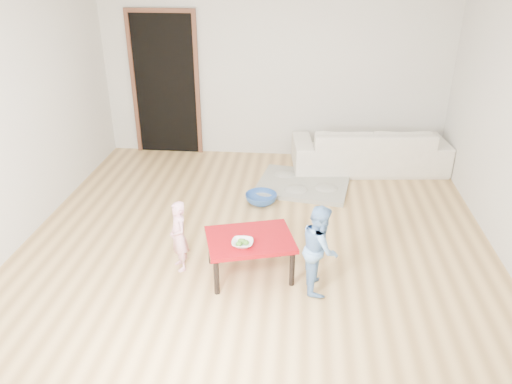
# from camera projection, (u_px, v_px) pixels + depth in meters

# --- Properties ---
(floor) EXTENTS (5.00, 5.00, 0.01)m
(floor) POSITION_uv_depth(u_px,v_px,m) (258.00, 237.00, 5.46)
(floor) COLOR #9F7844
(floor) RESTS_ON ground
(back_wall) EXTENTS (5.00, 0.02, 2.60)m
(back_wall) POSITION_uv_depth(u_px,v_px,m) (274.00, 69.00, 7.13)
(back_wall) COLOR silver
(back_wall) RESTS_ON floor
(left_wall) EXTENTS (0.02, 5.00, 2.60)m
(left_wall) POSITION_uv_depth(u_px,v_px,m) (15.00, 116.00, 5.11)
(left_wall) COLOR silver
(left_wall) RESTS_ON floor
(doorway) EXTENTS (1.02, 0.08, 2.11)m
(doorway) POSITION_uv_depth(u_px,v_px,m) (166.00, 86.00, 7.37)
(doorway) COLOR brown
(doorway) RESTS_ON back_wall
(sofa) EXTENTS (2.21, 1.05, 0.62)m
(sofa) POSITION_uv_depth(u_px,v_px,m) (369.00, 148.00, 7.04)
(sofa) COLOR white
(sofa) RESTS_ON floor
(cushion) EXTENTS (0.45, 0.41, 0.11)m
(cushion) POSITION_uv_depth(u_px,v_px,m) (351.00, 143.00, 6.79)
(cushion) COLOR orange
(cushion) RESTS_ON sofa
(red_table) EXTENTS (0.94, 0.80, 0.40)m
(red_table) POSITION_uv_depth(u_px,v_px,m) (250.00, 256.00, 4.77)
(red_table) COLOR maroon
(red_table) RESTS_ON floor
(bowl) EXTENTS (0.20, 0.20, 0.05)m
(bowl) POSITION_uv_depth(u_px,v_px,m) (242.00, 243.00, 4.55)
(bowl) COLOR white
(bowl) RESTS_ON red_table
(broccoli) EXTENTS (0.12, 0.12, 0.06)m
(broccoli) POSITION_uv_depth(u_px,v_px,m) (242.00, 243.00, 4.55)
(broccoli) COLOR #2D5919
(broccoli) RESTS_ON red_table
(child_pink) EXTENTS (0.29, 0.31, 0.72)m
(child_pink) POSITION_uv_depth(u_px,v_px,m) (179.00, 236.00, 4.79)
(child_pink) COLOR #E86A88
(child_pink) RESTS_ON floor
(child_blue) EXTENTS (0.35, 0.44, 0.85)m
(child_blue) POSITION_uv_depth(u_px,v_px,m) (320.00, 248.00, 4.48)
(child_blue) COLOR #5D89D9
(child_blue) RESTS_ON floor
(basin) EXTENTS (0.39, 0.39, 0.12)m
(basin) POSITION_uv_depth(u_px,v_px,m) (261.00, 199.00, 6.17)
(basin) COLOR #28529A
(basin) RESTS_ON floor
(blanket) EXTENTS (1.30, 1.14, 0.06)m
(blanket) POSITION_uv_depth(u_px,v_px,m) (303.00, 184.00, 6.63)
(blanket) COLOR #9D9C8B
(blanket) RESTS_ON floor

